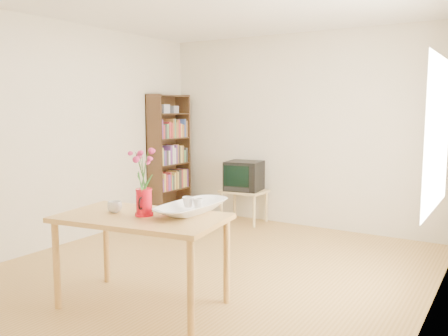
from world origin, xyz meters
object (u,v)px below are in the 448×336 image
Objects in this scene: table at (142,226)px; television at (245,175)px; pitcher at (144,203)px; bowl at (192,184)px; mug at (115,207)px.

television is at bearing 95.07° from table.
pitcher reaches higher than table.
bowl is at bearing 23.93° from pitcher.
pitcher is (0.02, 0.01, 0.19)m from table.
television is (-0.69, 2.93, 0.01)m from table.
table is 3.01m from television.
pitcher is 0.42× the size of television.
table is 0.19m from pitcher.
television is at bearing 80.41° from pitcher.
television is at bearing -104.32° from mug.
mug is 0.67m from bowl.
table is 0.53m from bowl.
bowl reaches higher than pitcher.
mug is at bearing -149.14° from bowl.
mug is at bearing -90.09° from television.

